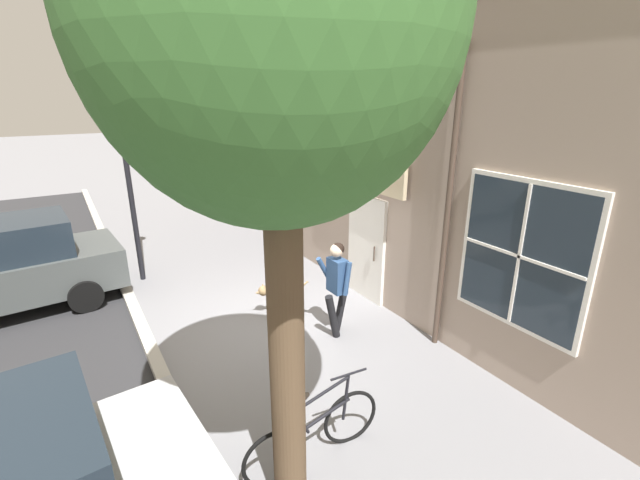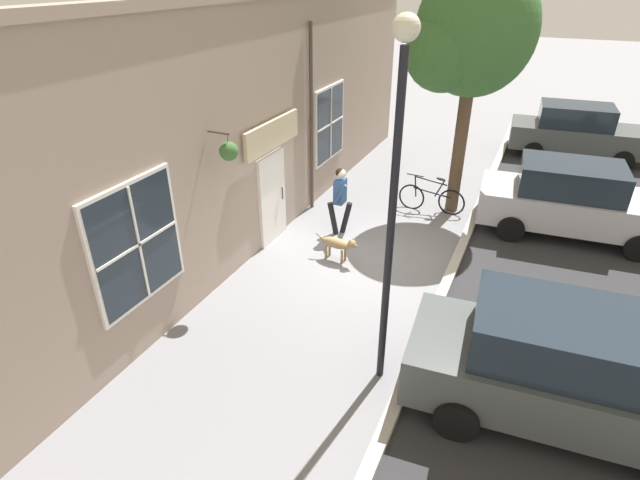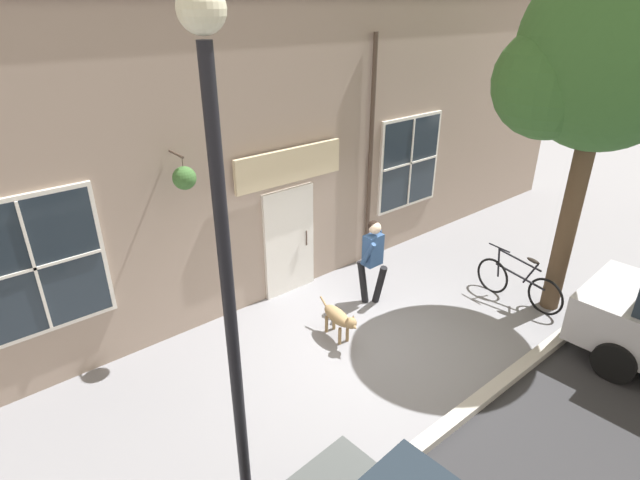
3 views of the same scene
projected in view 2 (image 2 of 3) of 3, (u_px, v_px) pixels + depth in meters
name	position (u px, v px, depth m)	size (l,w,h in m)	color
ground_plane	(359.00, 258.00, 11.10)	(90.00, 90.00, 0.00)	gray
storefront_facade	(261.00, 129.00, 10.68)	(0.95, 18.00, 5.31)	gray
pedestrian_walking	(340.00, 195.00, 11.68)	(0.57, 0.55, 1.67)	black
dog_on_leash	(338.00, 244.00, 10.83)	(1.07, 0.33, 0.63)	#997A51
street_tree_by_curb	(469.00, 36.00, 11.23)	(2.80, 2.58, 5.97)	brown
leaning_bicycle	(431.00, 198.00, 13.06)	(1.74, 0.18, 1.00)	black
parked_car_nearest_curb	(565.00, 368.00, 6.79)	(4.42, 2.19, 1.75)	#474C4C
parked_car_mid_block	(573.00, 200.00, 11.73)	(4.42, 2.19, 1.75)	#B7B7BC
parked_car_far_end	(577.00, 131.00, 16.65)	(4.42, 2.19, 1.75)	#474C4C
street_lamp	(395.00, 173.00, 6.30)	(0.32, 0.32, 5.26)	black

